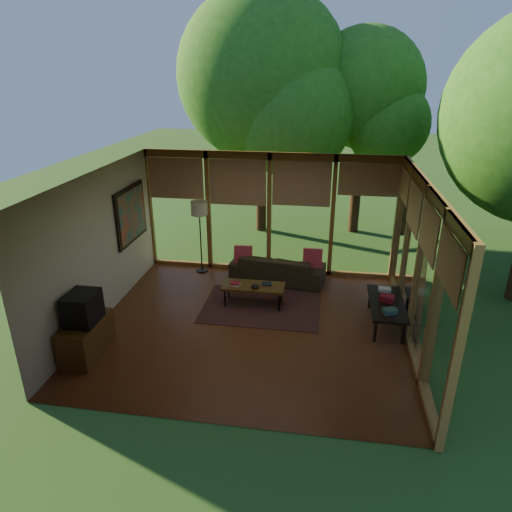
% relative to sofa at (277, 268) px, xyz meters
% --- Properties ---
extents(floor, '(5.50, 5.50, 0.00)m').
position_rel_sofa_xyz_m(floor, '(-0.26, -2.00, -0.29)').
color(floor, brown).
rests_on(floor, ground).
extents(ceiling, '(5.50, 5.50, 0.00)m').
position_rel_sofa_xyz_m(ceiling, '(-0.26, -2.00, 2.41)').
color(ceiling, silver).
rests_on(ceiling, ground).
extents(wall_left, '(0.04, 5.00, 2.70)m').
position_rel_sofa_xyz_m(wall_left, '(-3.01, -2.00, 1.06)').
color(wall_left, beige).
rests_on(wall_left, ground).
extents(wall_front, '(5.50, 0.04, 2.70)m').
position_rel_sofa_xyz_m(wall_front, '(-0.26, -4.50, 1.06)').
color(wall_front, beige).
rests_on(wall_front, ground).
extents(window_wall_back, '(5.50, 0.12, 2.70)m').
position_rel_sofa_xyz_m(window_wall_back, '(-0.26, 0.50, 1.06)').
color(window_wall_back, olive).
rests_on(window_wall_back, ground).
extents(window_wall_right, '(0.12, 5.00, 2.70)m').
position_rel_sofa_xyz_m(window_wall_right, '(2.49, -2.00, 1.06)').
color(window_wall_right, olive).
rests_on(window_wall_right, ground).
extents(tree_nw, '(4.37, 4.37, 6.32)m').
position_rel_sofa_xyz_m(tree_nw, '(-0.85, 3.40, 3.83)').
color(tree_nw, '#3D2216').
rests_on(tree_nw, ground).
extents(tree_ne, '(3.03, 3.03, 5.35)m').
position_rel_sofa_xyz_m(tree_ne, '(1.77, 3.70, 3.53)').
color(tree_ne, '#3D2216').
rests_on(tree_ne, ground).
extents(rug, '(2.26, 1.60, 0.01)m').
position_rel_sofa_xyz_m(rug, '(-0.17, -1.27, -0.29)').
color(rug, brown).
rests_on(rug, floor).
extents(sofa, '(2.10, 1.06, 0.59)m').
position_rel_sofa_xyz_m(sofa, '(0.00, 0.00, 0.00)').
color(sofa, '#312918').
rests_on(sofa, floor).
extents(pillow_left, '(0.38, 0.20, 0.40)m').
position_rel_sofa_xyz_m(pillow_left, '(-0.75, -0.05, 0.28)').
color(pillow_left, maroon).
rests_on(pillow_left, sofa).
extents(pillow_right, '(0.40, 0.22, 0.42)m').
position_rel_sofa_xyz_m(pillow_right, '(0.75, -0.05, 0.29)').
color(pillow_right, maroon).
rests_on(pillow_right, sofa).
extents(ct_book_lower, '(0.21, 0.17, 0.03)m').
position_rel_sofa_xyz_m(ct_book_lower, '(-0.69, -1.25, 0.15)').
color(ct_book_lower, beige).
rests_on(ct_book_lower, coffee_table).
extents(ct_book_upper, '(0.18, 0.14, 0.03)m').
position_rel_sofa_xyz_m(ct_book_upper, '(-0.69, -1.25, 0.18)').
color(ct_book_upper, maroon).
rests_on(ct_book_upper, coffee_table).
extents(ct_book_side, '(0.21, 0.17, 0.03)m').
position_rel_sofa_xyz_m(ct_book_side, '(-0.09, -1.12, 0.15)').
color(ct_book_side, black).
rests_on(ct_book_side, coffee_table).
extents(ct_bowl, '(0.16, 0.16, 0.07)m').
position_rel_sofa_xyz_m(ct_bowl, '(-0.29, -1.30, 0.17)').
color(ct_bowl, black).
rests_on(ct_bowl, coffee_table).
extents(media_cabinet, '(0.50, 1.00, 0.60)m').
position_rel_sofa_xyz_m(media_cabinet, '(-2.73, -3.27, 0.01)').
color(media_cabinet, brown).
rests_on(media_cabinet, floor).
extents(television, '(0.45, 0.55, 0.50)m').
position_rel_sofa_xyz_m(television, '(-2.71, -3.27, 0.56)').
color(television, black).
rests_on(television, media_cabinet).
extents(console_book_a, '(0.27, 0.23, 0.08)m').
position_rel_sofa_xyz_m(console_book_a, '(2.14, -1.96, 0.20)').
color(console_book_a, '#2E5247').
rests_on(console_book_a, side_console).
extents(console_book_b, '(0.28, 0.24, 0.11)m').
position_rel_sofa_xyz_m(console_book_b, '(2.14, -1.51, 0.22)').
color(console_book_b, maroon).
rests_on(console_book_b, side_console).
extents(console_book_c, '(0.24, 0.18, 0.06)m').
position_rel_sofa_xyz_m(console_book_c, '(2.14, -1.11, 0.19)').
color(console_book_c, beige).
rests_on(console_book_c, side_console).
extents(floor_lamp, '(0.36, 0.36, 1.65)m').
position_rel_sofa_xyz_m(floor_lamp, '(-1.76, 0.21, 1.11)').
color(floor_lamp, black).
rests_on(floor_lamp, floor).
extents(coffee_table, '(1.20, 0.50, 0.43)m').
position_rel_sofa_xyz_m(coffee_table, '(-0.34, -1.20, 0.10)').
color(coffee_table, brown).
rests_on(coffee_table, floor).
extents(side_console, '(0.60, 1.40, 0.46)m').
position_rel_sofa_xyz_m(side_console, '(2.14, -1.56, 0.12)').
color(side_console, black).
rests_on(side_console, floor).
extents(wall_painting, '(0.06, 1.35, 1.15)m').
position_rel_sofa_xyz_m(wall_painting, '(-2.97, -0.60, 1.26)').
color(wall_painting, black).
rests_on(wall_painting, wall_left).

